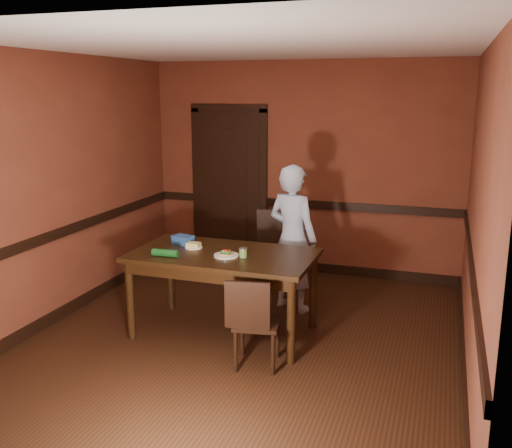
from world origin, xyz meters
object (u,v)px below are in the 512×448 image
Objects in this scene: chair_near at (257,321)px; food_tub at (183,240)px; sauce_jar at (243,253)px; person at (293,238)px; cheese_saucer at (194,246)px; dining_table at (224,293)px; sandwich_plate at (226,254)px; chair_far at (268,253)px.

food_tub is (-1.02, 0.71, 0.45)m from chair_near.
sauce_jar is (-0.29, 0.46, 0.46)m from chair_near.
cheese_saucer is at bearing 63.56° from person.
chair_near is 1.14m from cheese_saucer.
sauce_jar is 0.59m from cheese_saucer.
sauce_jar is (0.23, -0.08, 0.45)m from dining_table.
dining_table is 2.15× the size of chair_near.
chair_near is 3.47× the size of sandwich_plate.
dining_table is 0.51m from sauce_jar.
sandwich_plate is 1.35× the size of cheese_saucer.
dining_table is 7.48× the size of food_tub.
chair_far is 5.56× the size of cheese_saucer.
person reaches higher than food_tub.
person is at bearing 43.61° from cheese_saucer.
cheese_saucer is at bearing 157.79° from sandwich_plate.
sauce_jar is 0.52× the size of cheese_saucer.
dining_table is 1.03m from person.
sandwich_plate is (-0.39, -0.93, 0.04)m from person.
cheese_saucer is (-0.86, 0.61, 0.43)m from chair_near.
sandwich_plate is 1.00× the size of food_tub.
chair_near is 0.71m from sauce_jar.
sandwich_plate is (-0.45, 0.45, 0.43)m from chair_near.
person is at bearing 48.92° from food_tub.
person reaches higher than dining_table.
sauce_jar reaches higher than food_tub.
person is 6.79× the size of sandwich_plate.
person reaches higher than cheese_saucer.
person is at bearing 67.21° from sandwich_plate.
sandwich_plate is (0.07, -0.09, 0.42)m from dining_table.
sandwich_plate reaches higher than cheese_saucer.
chair_far is 1.25m from food_tub.
food_tub is (-0.57, -1.05, 0.38)m from chair_far.
sandwich_plate reaches higher than dining_table.
chair_near is 1.33m from food_tub.
food_tub reaches higher than sandwich_plate.
chair_near is 0.51× the size of person.
chair_far is 0.61× the size of person.
person reaches higher than sandwich_plate.
chair_far is 1.36m from sandwich_plate.
dining_table is at bearing -4.68° from food_tub.
person is 1.11m from cheese_saucer.
food_tub is at bearing 154.99° from sandwich_plate.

